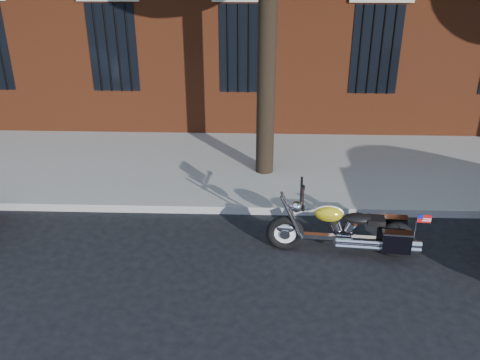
{
  "coord_description": "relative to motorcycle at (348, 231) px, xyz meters",
  "views": [
    {
      "loc": [
        0.34,
        -7.2,
        4.82
      ],
      "look_at": [
        0.07,
        0.8,
        0.94
      ],
      "focal_mm": 40.0,
      "sensor_mm": 36.0,
      "label": 1
    }
  ],
  "objects": [
    {
      "name": "curb",
      "position": [
        -1.8,
        1.29,
        -0.34
      ],
      "size": [
        40.0,
        0.16,
        0.15
      ],
      "primitive_type": "cube",
      "color": "gray",
      "rests_on": "ground"
    },
    {
      "name": "motorcycle",
      "position": [
        0.0,
        0.0,
        0.0
      ],
      "size": [
        2.42,
        0.8,
        1.24
      ],
      "rotation": [
        0.0,
        0.0,
        -0.08
      ],
      "color": "black",
      "rests_on": "ground"
    },
    {
      "name": "sidewalk",
      "position": [
        -1.8,
        3.17,
        -0.34
      ],
      "size": [
        40.0,
        3.6,
        0.15
      ],
      "primitive_type": "cube",
      "color": "gray",
      "rests_on": "ground"
    },
    {
      "name": "ground",
      "position": [
        -1.8,
        -0.09,
        -0.42
      ],
      "size": [
        120.0,
        120.0,
        0.0
      ],
      "primitive_type": "plane",
      "color": "black",
      "rests_on": "ground"
    }
  ]
}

